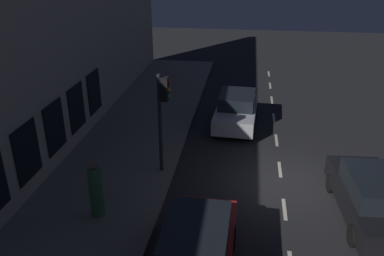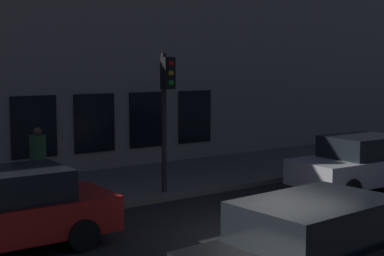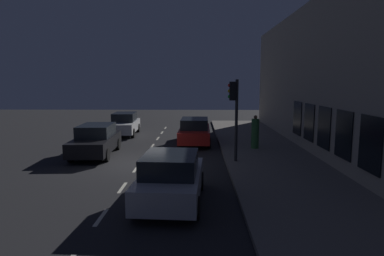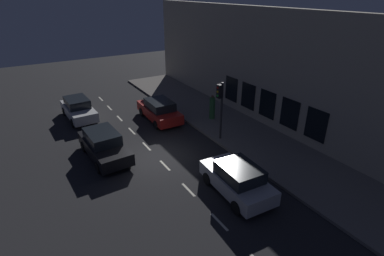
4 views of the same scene
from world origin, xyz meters
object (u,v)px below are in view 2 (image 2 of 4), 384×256
parked_car_2 (320,249)px  parked_car_3 (359,164)px  pedestrian_0 (38,165)px  traffic_light (166,97)px

parked_car_2 → parked_car_3: (4.45, -6.70, -0.00)m
pedestrian_0 → parked_car_3: bearing=97.6°
traffic_light → parked_car_3: traffic_light is taller
parked_car_3 → pedestrian_0: bearing=66.3°
parked_car_2 → parked_car_3: 8.04m
traffic_light → parked_car_2: bearing=165.6°
parked_car_3 → pedestrian_0: 8.85m
parked_car_3 → traffic_light: bearing=66.4°
traffic_light → pedestrian_0: size_ratio=2.04×
parked_car_2 → parked_car_3: size_ratio=1.13×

